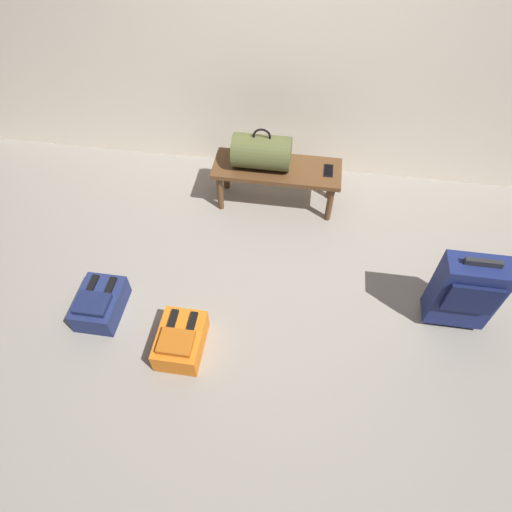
% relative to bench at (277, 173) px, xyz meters
% --- Properties ---
extents(ground_plane, '(6.60, 6.60, 0.00)m').
position_rel_bench_xyz_m(ground_plane, '(0.07, -1.06, -0.32)').
color(ground_plane, gray).
extents(bench, '(1.00, 0.36, 0.38)m').
position_rel_bench_xyz_m(bench, '(0.00, 0.00, 0.00)').
color(bench, brown).
rests_on(bench, ground).
extents(duffel_bag_olive, '(0.44, 0.26, 0.34)m').
position_rel_bench_xyz_m(duffel_bag_olive, '(-0.12, 0.00, 0.19)').
color(duffel_bag_olive, '#51562D').
rests_on(duffel_bag_olive, bench).
extents(cell_phone, '(0.07, 0.14, 0.01)m').
position_rel_bench_xyz_m(cell_phone, '(0.40, 0.01, 0.06)').
color(cell_phone, black).
rests_on(cell_phone, bench).
extents(suitcase_upright_navy, '(0.38, 0.21, 0.63)m').
position_rel_bench_xyz_m(suitcase_upright_navy, '(1.30, -0.96, 0.01)').
color(suitcase_upright_navy, navy).
rests_on(suitcase_upright_navy, ground).
extents(backpack_navy, '(0.28, 0.38, 0.21)m').
position_rel_bench_xyz_m(backpack_navy, '(-1.05, -1.24, -0.22)').
color(backpack_navy, navy).
rests_on(backpack_navy, ground).
extents(backpack_orange, '(0.28, 0.38, 0.21)m').
position_rel_bench_xyz_m(backpack_orange, '(-0.44, -1.43, -0.22)').
color(backpack_orange, orange).
rests_on(backpack_orange, ground).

